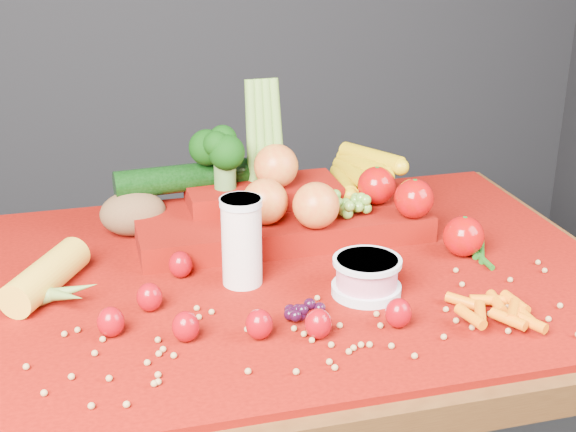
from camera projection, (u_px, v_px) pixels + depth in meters
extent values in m
cube|color=#391E0D|center=(291.00, 289.00, 1.34)|extent=(1.10, 0.80, 0.05)
cube|color=#391E0D|center=(27.00, 406.00, 1.67)|extent=(0.06, 0.06, 0.70)
cube|color=#391E0D|center=(450.00, 344.00, 1.89)|extent=(0.06, 0.06, 0.70)
cube|color=#7E0A04|center=(291.00, 273.00, 1.33)|extent=(1.05, 0.75, 0.01)
cylinder|color=beige|center=(242.00, 241.00, 1.26)|extent=(0.06, 0.06, 0.14)
cylinder|color=silver|center=(241.00, 202.00, 1.23)|extent=(0.07, 0.07, 0.01)
cylinder|color=silver|center=(366.00, 289.00, 1.25)|extent=(0.11, 0.11, 0.01)
cylinder|color=#CD7C94|center=(367.00, 272.00, 1.24)|extent=(0.10, 0.10, 0.04)
cylinder|color=silver|center=(367.00, 261.00, 1.23)|extent=(0.11, 0.11, 0.01)
ellipsoid|color=#95080B|center=(149.00, 297.00, 1.19)|extent=(0.04, 0.04, 0.04)
cone|color=#0E4E15|center=(149.00, 284.00, 1.18)|extent=(0.03, 0.03, 0.01)
ellipsoid|color=#95080B|center=(111.00, 322.00, 1.12)|extent=(0.04, 0.04, 0.04)
cone|color=#0E4E15|center=(109.00, 309.00, 1.12)|extent=(0.03, 0.03, 0.01)
ellipsoid|color=#95080B|center=(186.00, 327.00, 1.11)|extent=(0.04, 0.04, 0.04)
cone|color=#0E4E15|center=(185.00, 313.00, 1.10)|extent=(0.03, 0.03, 0.01)
ellipsoid|color=#95080B|center=(259.00, 324.00, 1.12)|extent=(0.04, 0.04, 0.04)
cone|color=#0E4E15|center=(259.00, 311.00, 1.11)|extent=(0.03, 0.03, 0.01)
ellipsoid|color=#95080B|center=(318.00, 324.00, 1.12)|extent=(0.04, 0.04, 0.04)
cone|color=#0E4E15|center=(318.00, 311.00, 1.11)|extent=(0.03, 0.03, 0.01)
ellipsoid|color=#95080B|center=(398.00, 313.00, 1.15)|extent=(0.04, 0.04, 0.04)
cone|color=#0E4E15|center=(399.00, 300.00, 1.14)|extent=(0.03, 0.03, 0.01)
ellipsoid|color=#95080B|center=(181.00, 264.00, 1.30)|extent=(0.04, 0.04, 0.04)
cone|color=#0E4E15|center=(180.00, 253.00, 1.29)|extent=(0.03, 0.03, 0.01)
cylinder|color=gold|center=(46.00, 276.00, 1.24)|extent=(0.14, 0.18, 0.06)
ellipsoid|color=brown|center=(133.00, 213.00, 1.45)|extent=(0.12, 0.09, 0.08)
cube|color=#7E0A04|center=(280.00, 222.00, 1.46)|extent=(0.52, 0.22, 0.04)
cube|color=#7E0A04|center=(263.00, 193.00, 1.48)|extent=(0.28, 0.12, 0.03)
sphere|color=#A70009|center=(414.00, 199.00, 1.41)|extent=(0.07, 0.07, 0.07)
sphere|color=#A70009|center=(464.00, 236.00, 1.37)|extent=(0.07, 0.07, 0.07)
sphere|color=#A70009|center=(376.00, 185.00, 1.47)|extent=(0.07, 0.07, 0.07)
sphere|color=#C03B18|center=(265.00, 202.00, 1.38)|extent=(0.08, 0.08, 0.08)
sphere|color=#C03B18|center=(316.00, 205.00, 1.36)|extent=(0.08, 0.08, 0.08)
sphere|color=#C03B18|center=(276.00, 166.00, 1.45)|extent=(0.08, 0.08, 0.08)
cylinder|color=#C8A006|center=(344.00, 182.00, 1.54)|extent=(0.06, 0.15, 0.04)
cylinder|color=#C8A006|center=(354.00, 174.00, 1.54)|extent=(0.04, 0.15, 0.04)
cylinder|color=#C8A006|center=(364.00, 166.00, 1.54)|extent=(0.07, 0.15, 0.04)
cylinder|color=#C8A006|center=(372.00, 158.00, 1.54)|extent=(0.10, 0.15, 0.04)
cylinder|color=#3F662D|center=(225.00, 176.00, 1.45)|extent=(0.04, 0.04, 0.04)
cylinder|color=olive|center=(252.00, 140.00, 1.48)|extent=(0.03, 0.06, 0.22)
cylinder|color=olive|center=(260.00, 139.00, 1.49)|extent=(0.02, 0.06, 0.22)
cylinder|color=olive|center=(269.00, 138.00, 1.49)|extent=(0.02, 0.06, 0.22)
cylinder|color=olive|center=(277.00, 138.00, 1.49)|extent=(0.03, 0.06, 0.22)
cylinder|color=black|center=(184.00, 178.00, 1.48)|extent=(0.26, 0.07, 0.05)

